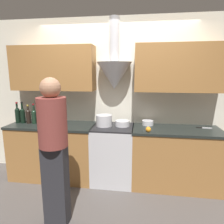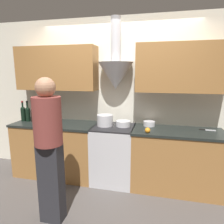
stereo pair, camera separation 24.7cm
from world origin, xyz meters
The scene contains 16 objects.
ground_plane centered at (0.00, 0.00, 0.00)m, with size 12.00×12.00×0.00m, color #4C4744.
wall_back centered at (-0.01, 0.58, 1.47)m, with size 8.40×0.54×2.60m.
counter_left centered at (-1.00, 0.31, 0.46)m, with size 1.38×0.62×0.91m.
counter_right centered at (0.96, 0.31, 0.46)m, with size 1.31×0.62×0.91m.
stove_range centered at (0.00, 0.31, 0.46)m, with size 0.64×0.60×0.91m.
wine_bottle_0 centered at (-1.60, 0.32, 1.05)m, with size 0.08×0.08×0.35m.
wine_bottle_1 centered at (-1.51, 0.32, 1.05)m, with size 0.08×0.08×0.36m.
wine_bottle_2 centered at (-1.41, 0.31, 1.04)m, with size 0.07×0.07×0.31m.
wine_bottle_3 centered at (-1.31, 0.31, 1.04)m, with size 0.08×0.08×0.33m.
wine_bottle_4 centered at (-1.21, 0.30, 1.04)m, with size 0.07×0.07×0.34m.
stock_pot centered at (-0.14, 0.33, 1.00)m, with size 0.25×0.25×0.17m.
mixing_bowl centered at (0.14, 0.37, 0.95)m, with size 0.22×0.22×0.09m.
orange_fruit centered at (0.54, 0.09, 0.95)m, with size 0.08×0.08×0.08m.
saucepan centered at (0.54, 0.48, 0.95)m, with size 0.18×0.18×0.07m.
chefs_knife centered at (1.38, 0.42, 0.91)m, with size 0.22×0.04×0.01m.
person_foreground_left centered at (-0.51, -0.72, 0.95)m, with size 0.31×0.31×1.69m.
Camera 1 is at (0.42, -2.66, 1.73)m, focal length 32.00 mm.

